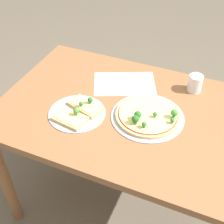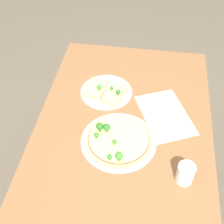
{
  "view_description": "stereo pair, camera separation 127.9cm",
  "coord_description": "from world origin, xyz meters",
  "px_view_note": "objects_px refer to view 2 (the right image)",
  "views": [
    {
      "loc": [
        0.37,
        -1.05,
        1.72
      ],
      "look_at": [
        -0.05,
        -0.06,
        0.78
      ],
      "focal_mm": 50.0,
      "sensor_mm": 36.0,
      "label": 1
    },
    {
      "loc": [
        0.95,
        0.09,
        1.85
      ],
      "look_at": [
        -0.05,
        -0.06,
        0.78
      ],
      "focal_mm": 50.0,
      "sensor_mm": 36.0,
      "label": 2
    }
  ],
  "objects_px": {
    "pizza_tray_whole": "(118,140)",
    "pizza_tray_slice": "(106,91)",
    "dining_table": "(123,138)",
    "drinking_cup": "(185,173)"
  },
  "relations": [
    {
      "from": "pizza_tray_slice",
      "to": "pizza_tray_whole",
      "type": "bearing_deg",
      "value": 18.64
    },
    {
      "from": "pizza_tray_whole",
      "to": "dining_table",
      "type": "bearing_deg",
      "value": 172.62
    },
    {
      "from": "pizza_tray_slice",
      "to": "drinking_cup",
      "type": "xyz_separation_m",
      "value": [
        0.46,
        0.39,
        0.03
      ]
    },
    {
      "from": "dining_table",
      "to": "pizza_tray_slice",
      "type": "height_order",
      "value": "pizza_tray_slice"
    },
    {
      "from": "pizza_tray_whole",
      "to": "pizza_tray_slice",
      "type": "distance_m",
      "value": 0.32
    },
    {
      "from": "pizza_tray_slice",
      "to": "drinking_cup",
      "type": "relative_size",
      "value": 3.02
    },
    {
      "from": "pizza_tray_slice",
      "to": "dining_table",
      "type": "bearing_deg",
      "value": 30.47
    },
    {
      "from": "dining_table",
      "to": "pizza_tray_slice",
      "type": "distance_m",
      "value": 0.26
    },
    {
      "from": "dining_table",
      "to": "pizza_tray_whole",
      "type": "height_order",
      "value": "pizza_tray_whole"
    },
    {
      "from": "pizza_tray_whole",
      "to": "pizza_tray_slice",
      "type": "xyz_separation_m",
      "value": [
        -0.3,
        -0.1,
        -0.0
      ]
    }
  ]
}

